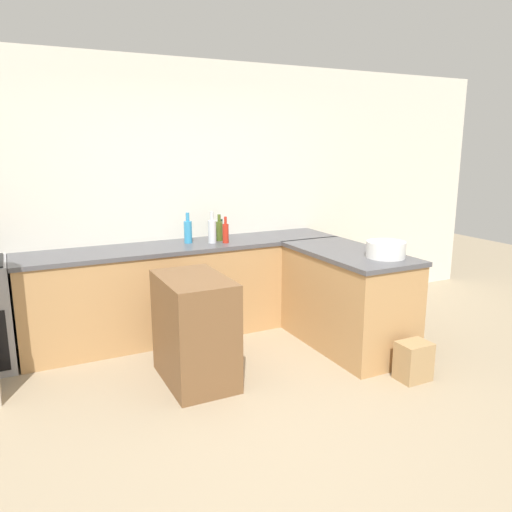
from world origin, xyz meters
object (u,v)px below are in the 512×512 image
(olive_oil_bottle, at_px, (219,230))
(wine_bottle_dark, at_px, (221,231))
(paper_bag, at_px, (413,361))
(mixing_bowl, at_px, (386,249))
(dish_soap_bottle, at_px, (188,231))
(island_table, at_px, (195,330))
(hot_sauce_bottle, at_px, (226,233))
(vinegar_bottle_clear, at_px, (212,231))

(olive_oil_bottle, height_order, wine_bottle_dark, olive_oil_bottle)
(wine_bottle_dark, height_order, paper_bag, wine_bottle_dark)
(mixing_bowl, bearing_deg, dish_soap_bottle, 133.85)
(island_table, bearing_deg, dish_soap_bottle, 73.00)
(island_table, relative_size, hot_sauce_bottle, 3.29)
(mixing_bowl, relative_size, vinegar_bottle_clear, 1.07)
(mixing_bowl, height_order, vinegar_bottle_clear, vinegar_bottle_clear)
(mixing_bowl, distance_m, vinegar_bottle_clear, 1.68)
(olive_oil_bottle, height_order, paper_bag, olive_oil_bottle)
(vinegar_bottle_clear, relative_size, paper_bag, 0.98)
(paper_bag, bearing_deg, mixing_bowl, 82.42)
(island_table, relative_size, wine_bottle_dark, 4.31)
(hot_sauce_bottle, height_order, dish_soap_bottle, dish_soap_bottle)
(dish_soap_bottle, bearing_deg, hot_sauce_bottle, -25.55)
(hot_sauce_bottle, bearing_deg, paper_bag, -61.41)
(olive_oil_bottle, xyz_separation_m, wine_bottle_dark, (0.07, 0.12, -0.03))
(paper_bag, bearing_deg, hot_sauce_bottle, 118.59)
(dish_soap_bottle, bearing_deg, wine_bottle_dark, 13.82)
(olive_oil_bottle, relative_size, dish_soap_bottle, 0.89)
(mixing_bowl, distance_m, olive_oil_bottle, 1.68)
(vinegar_bottle_clear, bearing_deg, paper_bag, -59.26)
(island_table, distance_m, olive_oil_bottle, 1.37)
(wine_bottle_dark, bearing_deg, vinegar_bottle_clear, -131.70)
(mixing_bowl, xyz_separation_m, wine_bottle_dark, (-0.93, 1.47, 0.01))
(island_table, relative_size, paper_bag, 2.72)
(hot_sauce_bottle, xyz_separation_m, dish_soap_bottle, (-0.33, 0.16, 0.02))
(mixing_bowl, xyz_separation_m, olive_oil_bottle, (-0.99, 1.35, 0.04))
(mixing_bowl, relative_size, hot_sauce_bottle, 1.28)
(olive_oil_bottle, xyz_separation_m, paper_bag, (0.93, -1.83, -0.86))
(mixing_bowl, bearing_deg, island_table, 169.71)
(mixing_bowl, bearing_deg, olive_oil_bottle, 126.38)
(olive_oil_bottle, bearing_deg, paper_bag, -62.99)
(mixing_bowl, bearing_deg, hot_sauce_bottle, 129.07)
(hot_sauce_bottle, bearing_deg, vinegar_bottle_clear, 153.52)
(island_table, height_order, vinegar_bottle_clear, vinegar_bottle_clear)
(mixing_bowl, relative_size, paper_bag, 1.05)
(hot_sauce_bottle, distance_m, wine_bottle_dark, 0.26)
(olive_oil_bottle, distance_m, vinegar_bottle_clear, 0.13)
(dish_soap_bottle, relative_size, wine_bottle_dark, 1.51)
(olive_oil_bottle, relative_size, hot_sauce_bottle, 1.02)
(vinegar_bottle_clear, bearing_deg, dish_soap_bottle, 154.96)
(wine_bottle_dark, relative_size, paper_bag, 0.63)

